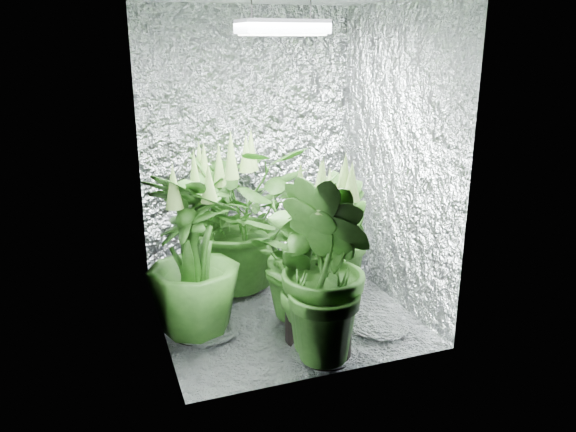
% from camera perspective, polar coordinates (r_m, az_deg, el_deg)
% --- Properties ---
extents(ground, '(1.60, 1.60, 0.00)m').
position_cam_1_polar(ground, '(3.86, -0.55, -9.63)').
color(ground, silver).
rests_on(ground, ground).
extents(walls, '(1.62, 1.62, 2.00)m').
position_cam_1_polar(walls, '(3.52, -0.59, 5.03)').
color(walls, silver).
rests_on(walls, ground).
extents(grow_lamp, '(0.50, 0.30, 0.22)m').
position_cam_1_polar(grow_lamp, '(3.44, -0.64, 18.61)').
color(grow_lamp, gray).
rests_on(grow_lamp, ceiling).
extents(plant_a, '(1.03, 1.03, 1.16)m').
position_cam_1_polar(plant_a, '(4.01, -5.04, -0.12)').
color(plant_a, black).
rests_on(plant_a, ground).
extents(plant_b, '(0.67, 0.67, 1.05)m').
position_cam_1_polar(plant_b, '(4.17, -7.50, -0.61)').
color(plant_b, black).
rests_on(plant_b, ground).
extents(plant_c, '(0.56, 0.56, 0.92)m').
position_cam_1_polar(plant_c, '(4.03, 5.09, -2.08)').
color(plant_c, black).
rests_on(plant_c, ground).
extents(plant_d, '(0.80, 0.80, 1.12)m').
position_cam_1_polar(plant_d, '(3.42, -9.65, -4.16)').
color(plant_d, black).
rests_on(plant_d, ground).
extents(plant_e, '(1.02, 1.02, 0.95)m').
position_cam_1_polar(plant_e, '(3.58, 1.68, -3.91)').
color(plant_e, black).
rests_on(plant_e, ground).
extents(plant_f, '(0.78, 0.78, 1.14)m').
position_cam_1_polar(plant_f, '(3.30, 2.04, -4.40)').
color(plant_f, black).
rests_on(plant_f, ground).
extents(plant_g, '(0.64, 0.64, 1.18)m').
position_cam_1_polar(plant_g, '(3.10, 4.09, -5.45)').
color(plant_g, black).
rests_on(plant_g, ground).
extents(circulation_fan, '(0.13, 0.29, 0.33)m').
position_cam_1_polar(circulation_fan, '(4.35, 5.36, -4.43)').
color(circulation_fan, black).
rests_on(circulation_fan, ground).
extents(plant_label, '(0.05, 0.03, 0.08)m').
position_cam_1_polar(plant_label, '(3.21, 5.24, -9.65)').
color(plant_label, white).
rests_on(plant_label, plant_g).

